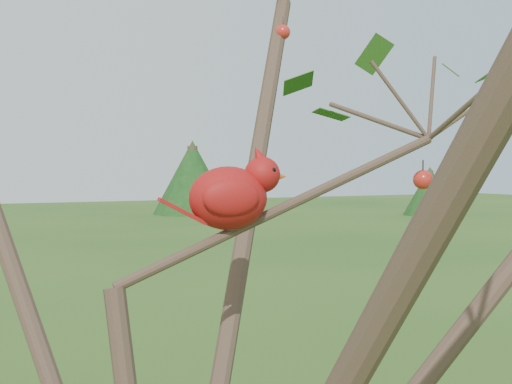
# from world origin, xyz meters

# --- Properties ---
(crabapple_tree) EXTENTS (2.35, 2.05, 2.95)m
(crabapple_tree) POSITION_xyz_m (0.03, -0.02, 2.12)
(crabapple_tree) COLOR #3C2B20
(crabapple_tree) RESTS_ON ground
(cardinal) EXTENTS (0.23, 0.13, 0.16)m
(cardinal) POSITION_xyz_m (0.15, 0.08, 2.10)
(cardinal) COLOR #A6180E
(cardinal) RESTS_ON ground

